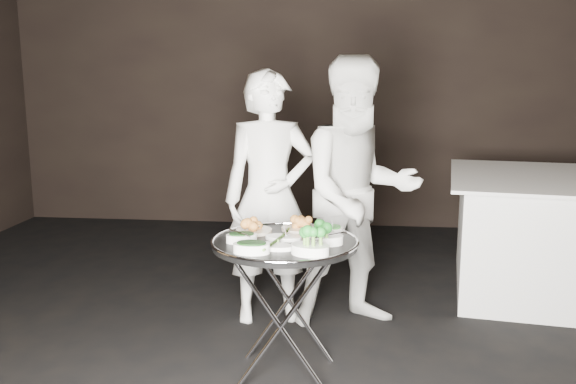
# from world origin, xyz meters

# --- Properties ---
(wall_back) EXTENTS (6.00, 0.05, 3.00)m
(wall_back) POSITION_xyz_m (0.00, 3.52, 1.50)
(wall_back) COLOR black
(wall_back) RESTS_ON floor
(tray_stand) EXTENTS (0.49, 0.41, 0.71)m
(tray_stand) POSITION_xyz_m (0.17, 0.17, 0.40)
(tray_stand) COLOR silver
(tray_stand) RESTS_ON floor
(serving_tray) EXTENTS (0.74, 0.74, 0.04)m
(serving_tray) POSITION_xyz_m (0.17, 0.17, 0.72)
(serving_tray) COLOR black
(serving_tray) RESTS_ON tray_stand
(potato_plate_a) EXTENTS (0.19, 0.19, 0.07)m
(potato_plate_a) POSITION_xyz_m (-0.00, 0.31, 0.76)
(potato_plate_a) COLOR beige
(potato_plate_a) RESTS_ON serving_tray
(potato_plate_b) EXTENTS (0.19, 0.19, 0.07)m
(potato_plate_b) POSITION_xyz_m (0.23, 0.38, 0.76)
(potato_plate_b) COLOR beige
(potato_plate_b) RESTS_ON serving_tray
(greens_bowl) EXTENTS (0.11, 0.11, 0.07)m
(greens_bowl) POSITION_xyz_m (0.40, 0.29, 0.76)
(greens_bowl) COLOR white
(greens_bowl) RESTS_ON serving_tray
(asparagus_plate_a) EXTENTS (0.20, 0.12, 0.04)m
(asparagus_plate_a) POSITION_xyz_m (0.17, 0.19, 0.75)
(asparagus_plate_a) COLOR white
(asparagus_plate_a) RESTS_ON serving_tray
(asparagus_plate_b) EXTENTS (0.22, 0.15, 0.04)m
(asparagus_plate_b) POSITION_xyz_m (0.14, 0.02, 0.75)
(asparagus_plate_b) COLOR white
(asparagus_plate_b) RESTS_ON serving_tray
(spinach_bowl_a) EXTENTS (0.17, 0.13, 0.06)m
(spinach_bowl_a) POSITION_xyz_m (-0.03, 0.12, 0.76)
(spinach_bowl_a) COLOR white
(spinach_bowl_a) RESTS_ON serving_tray
(spinach_bowl_b) EXTENTS (0.17, 0.11, 0.07)m
(spinach_bowl_b) POSITION_xyz_m (0.04, -0.06, 0.76)
(spinach_bowl_b) COLOR white
(spinach_bowl_b) RESTS_ON serving_tray
(broccoli_bowl_a) EXTENTS (0.18, 0.14, 0.07)m
(broccoli_bowl_a) POSITION_xyz_m (0.38, 0.13, 0.76)
(broccoli_bowl_a) COLOR white
(broccoli_bowl_a) RESTS_ON serving_tray
(broccoli_bowl_b) EXTENTS (0.21, 0.18, 0.08)m
(broccoli_bowl_b) POSITION_xyz_m (0.32, -0.06, 0.77)
(broccoli_bowl_b) COLOR white
(broccoli_bowl_b) RESTS_ON serving_tray
(serving_utensils) EXTENTS (0.58, 0.41, 0.01)m
(serving_utensils) POSITION_xyz_m (0.19, 0.24, 0.78)
(serving_utensils) COLOR silver
(serving_utensils) RESTS_ON serving_tray
(waiter_left) EXTENTS (0.66, 0.52, 1.58)m
(waiter_left) POSITION_xyz_m (-0.01, 0.95, 0.79)
(waiter_left) COLOR white
(waiter_left) RESTS_ON floor
(waiter_right) EXTENTS (0.97, 0.87, 1.66)m
(waiter_right) POSITION_xyz_m (0.54, 0.92, 0.83)
(waiter_right) COLOR white
(waiter_right) RESTS_ON floor
(dining_table) EXTENTS (1.48, 1.48, 0.85)m
(dining_table) POSITION_xyz_m (1.96, 1.63, 0.43)
(dining_table) COLOR white
(dining_table) RESTS_ON floor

